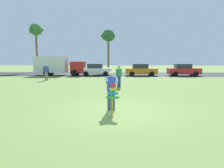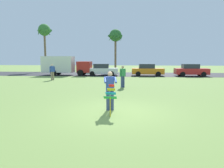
{
  "view_description": "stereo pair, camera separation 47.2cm",
  "coord_description": "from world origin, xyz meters",
  "px_view_note": "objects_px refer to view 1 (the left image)",
  "views": [
    {
      "loc": [
        0.1,
        -8.38,
        2.28
      ],
      "look_at": [
        -0.26,
        1.23,
        1.05
      ],
      "focal_mm": 31.67,
      "sensor_mm": 36.0,
      "label": 1
    },
    {
      "loc": [
        0.57,
        -8.35,
        2.28
      ],
      "look_at": [
        -0.26,
        1.23,
        1.05
      ],
      "focal_mm": 31.67,
      "sensor_mm": 36.0,
      "label": 2
    }
  ],
  "objects_px": {
    "parked_truck_red_cab": "(57,65)",
    "person_walker_near": "(119,76)",
    "palm_tree_left_near": "(36,32)",
    "parked_car_red": "(184,70)",
    "kite_held": "(113,95)",
    "parked_car_orange": "(141,70)",
    "person_kite_flyer": "(111,89)",
    "palm_tree_right_near": "(108,37)",
    "person_walker_far": "(46,72)",
    "parked_car_white": "(96,70)"
  },
  "relations": [
    {
      "from": "parked_car_orange",
      "to": "person_walker_near",
      "type": "bearing_deg",
      "value": -105.01
    },
    {
      "from": "kite_held",
      "to": "parked_car_orange",
      "type": "distance_m",
      "value": 19.26
    },
    {
      "from": "person_walker_near",
      "to": "parked_truck_red_cab",
      "type": "bearing_deg",
      "value": 127.65
    },
    {
      "from": "palm_tree_left_near",
      "to": "palm_tree_right_near",
      "type": "bearing_deg",
      "value": -0.87
    },
    {
      "from": "person_kite_flyer",
      "to": "person_walker_far",
      "type": "relative_size",
      "value": 1.0
    },
    {
      "from": "palm_tree_right_near",
      "to": "person_walker_far",
      "type": "bearing_deg",
      "value": -112.25
    },
    {
      "from": "palm_tree_left_near",
      "to": "palm_tree_right_near",
      "type": "distance_m",
      "value": 12.8
    },
    {
      "from": "palm_tree_right_near",
      "to": "parked_car_red",
      "type": "bearing_deg",
      "value": -37.22
    },
    {
      "from": "person_kite_flyer",
      "to": "person_walker_far",
      "type": "bearing_deg",
      "value": 121.68
    },
    {
      "from": "kite_held",
      "to": "person_walker_near",
      "type": "height_order",
      "value": "person_walker_near"
    },
    {
      "from": "palm_tree_right_near",
      "to": "person_walker_near",
      "type": "xyz_separation_m",
      "value": [
        1.9,
        -18.98,
        -5.07
      ]
    },
    {
      "from": "parked_car_orange",
      "to": "parked_truck_red_cab",
      "type": "bearing_deg",
      "value": 180.0
    },
    {
      "from": "parked_car_orange",
      "to": "parked_car_white",
      "type": "bearing_deg",
      "value": -179.99
    },
    {
      "from": "kite_held",
      "to": "palm_tree_left_near",
      "type": "xyz_separation_m",
      "value": [
        -14.45,
        27.18,
        6.18
      ]
    },
    {
      "from": "kite_held",
      "to": "parked_car_white",
      "type": "distance_m",
      "value": 19.22
    },
    {
      "from": "parked_car_red",
      "to": "palm_tree_left_near",
      "type": "distance_m",
      "value": 25.47
    },
    {
      "from": "kite_held",
      "to": "person_walker_far",
      "type": "xyz_separation_m",
      "value": [
        -7.5,
        12.79,
        0.08
      ]
    },
    {
      "from": "kite_held",
      "to": "parked_truck_red_cab",
      "type": "distance_m",
      "value": 20.72
    },
    {
      "from": "parked_car_orange",
      "to": "kite_held",
      "type": "bearing_deg",
      "value": -99.46
    },
    {
      "from": "parked_car_white",
      "to": "parked_car_orange",
      "type": "bearing_deg",
      "value": 0.01
    },
    {
      "from": "palm_tree_right_near",
      "to": "palm_tree_left_near",
      "type": "bearing_deg",
      "value": 179.13
    },
    {
      "from": "parked_car_orange",
      "to": "palm_tree_left_near",
      "type": "xyz_separation_m",
      "value": [
        -17.61,
        8.19,
        6.26
      ]
    },
    {
      "from": "person_walker_far",
      "to": "palm_tree_right_near",
      "type": "bearing_deg",
      "value": 67.75
    },
    {
      "from": "parked_truck_red_cab",
      "to": "palm_tree_left_near",
      "type": "relative_size",
      "value": 0.8
    },
    {
      "from": "parked_truck_red_cab",
      "to": "parked_car_orange",
      "type": "xyz_separation_m",
      "value": [
        11.42,
        -0.0,
        -0.64
      ]
    },
    {
      "from": "parked_truck_red_cab",
      "to": "parked_car_red",
      "type": "height_order",
      "value": "parked_truck_red_cab"
    },
    {
      "from": "palm_tree_right_near",
      "to": "person_walker_far",
      "type": "xyz_separation_m",
      "value": [
        -5.81,
        -14.2,
        -5.07
      ]
    },
    {
      "from": "parked_car_white",
      "to": "parked_car_red",
      "type": "xyz_separation_m",
      "value": [
        11.79,
        0.0,
        0.0
      ]
    },
    {
      "from": "palm_tree_right_near",
      "to": "parked_car_white",
      "type": "bearing_deg",
      "value": -98.95
    },
    {
      "from": "kite_held",
      "to": "palm_tree_right_near",
      "type": "height_order",
      "value": "palm_tree_right_near"
    },
    {
      "from": "parked_car_orange",
      "to": "parked_car_red",
      "type": "distance_m",
      "value": 5.68
    },
    {
      "from": "palm_tree_left_near",
      "to": "person_walker_far",
      "type": "distance_m",
      "value": 17.11
    },
    {
      "from": "kite_held",
      "to": "parked_car_red",
      "type": "distance_m",
      "value": 20.95
    },
    {
      "from": "kite_held",
      "to": "person_walker_near",
      "type": "relative_size",
      "value": 0.71
    },
    {
      "from": "parked_truck_red_cab",
      "to": "palm_tree_left_near",
      "type": "bearing_deg",
      "value": 127.09
    },
    {
      "from": "parked_truck_red_cab",
      "to": "person_walker_near",
      "type": "distance_m",
      "value": 13.88
    },
    {
      "from": "person_kite_flyer",
      "to": "person_walker_far",
      "type": "distance_m",
      "value": 14.08
    },
    {
      "from": "kite_held",
      "to": "person_walker_near",
      "type": "xyz_separation_m",
      "value": [
        0.22,
        8.01,
        0.08
      ]
    },
    {
      "from": "person_kite_flyer",
      "to": "kite_held",
      "type": "bearing_deg",
      "value": -82.69
    },
    {
      "from": "person_kite_flyer",
      "to": "palm_tree_left_near",
      "type": "relative_size",
      "value": 0.2
    },
    {
      "from": "parked_car_orange",
      "to": "parked_car_red",
      "type": "relative_size",
      "value": 1.0
    },
    {
      "from": "person_kite_flyer",
      "to": "palm_tree_right_near",
      "type": "height_order",
      "value": "palm_tree_right_near"
    },
    {
      "from": "parked_truck_red_cab",
      "to": "person_walker_far",
      "type": "bearing_deg",
      "value": -83.04
    },
    {
      "from": "parked_car_white",
      "to": "person_walker_far",
      "type": "relative_size",
      "value": 2.46
    },
    {
      "from": "parked_truck_red_cab",
      "to": "palm_tree_right_near",
      "type": "height_order",
      "value": "palm_tree_right_near"
    },
    {
      "from": "parked_truck_red_cab",
      "to": "person_walker_near",
      "type": "bearing_deg",
      "value": -52.35
    },
    {
      "from": "parked_car_red",
      "to": "palm_tree_left_near",
      "type": "height_order",
      "value": "palm_tree_left_near"
    },
    {
      "from": "parked_car_red",
      "to": "palm_tree_right_near",
      "type": "height_order",
      "value": "palm_tree_right_near"
    },
    {
      "from": "kite_held",
      "to": "parked_car_orange",
      "type": "relative_size",
      "value": 0.29
    },
    {
      "from": "person_kite_flyer",
      "to": "parked_truck_red_cab",
      "type": "bearing_deg",
      "value": 114.14
    }
  ]
}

